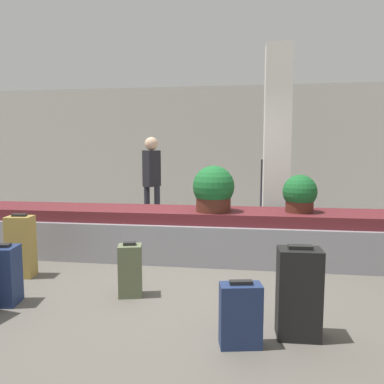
# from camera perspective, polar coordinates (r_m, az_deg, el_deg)

# --- Properties ---
(ground_plane) EXTENTS (18.00, 18.00, 0.00)m
(ground_plane) POSITION_cam_1_polar(r_m,az_deg,el_deg) (4.36, -2.34, -14.30)
(ground_plane) COLOR #59544C
(back_wall) EXTENTS (18.00, 0.06, 3.20)m
(back_wall) POSITION_cam_1_polar(r_m,az_deg,el_deg) (10.02, 3.92, 6.75)
(back_wall) COLOR beige
(back_wall) RESTS_ON ground_plane
(carousel) EXTENTS (7.34, 0.99, 0.70)m
(carousel) POSITION_cam_1_polar(r_m,az_deg,el_deg) (5.41, -0.00, -6.45)
(carousel) COLOR gray
(carousel) RESTS_ON ground_plane
(pillar) EXTENTS (0.42, 0.42, 3.20)m
(pillar) POSITION_cam_1_polar(r_m,az_deg,el_deg) (6.28, 12.78, 6.79)
(pillar) COLOR silver
(pillar) RESTS_ON ground_plane
(suitcase_0) EXTENTS (0.36, 0.25, 0.78)m
(suitcase_0) POSITION_cam_1_polar(r_m,az_deg,el_deg) (3.29, 15.95, -14.58)
(suitcase_0) COLOR black
(suitcase_0) RESTS_ON ground_plane
(suitcase_1) EXTENTS (0.32, 0.24, 0.78)m
(suitcase_1) POSITION_cam_1_polar(r_m,az_deg,el_deg) (5.04, -24.62, -7.54)
(suitcase_1) COLOR #A3843D
(suitcase_1) RESTS_ON ground_plane
(suitcase_2) EXTENTS (0.29, 0.26, 0.58)m
(suitcase_2) POSITION_cam_1_polar(r_m,az_deg,el_deg) (4.09, -9.40, -11.68)
(suitcase_2) COLOR #5B6647
(suitcase_2) RESTS_ON ground_plane
(suitcase_4) EXTENTS (0.31, 0.31, 0.62)m
(suitcase_4) POSITION_cam_1_polar(r_m,az_deg,el_deg) (4.27, -26.73, -11.26)
(suitcase_4) COLOR navy
(suitcase_4) RESTS_ON ground_plane
(suitcase_5) EXTENTS (0.35, 0.23, 0.54)m
(suitcase_5) POSITION_cam_1_polar(r_m,az_deg,el_deg) (3.11, 7.40, -18.10)
(suitcase_5) COLOR navy
(suitcase_5) RESTS_ON ground_plane
(potted_plant_0) EXTENTS (0.57, 0.57, 0.63)m
(potted_plant_0) POSITION_cam_1_polar(r_m,az_deg,el_deg) (5.14, 3.29, 0.33)
(potted_plant_0) COLOR #4C2319
(potted_plant_0) RESTS_ON carousel
(potted_plant_1) EXTENTS (0.46, 0.46, 0.51)m
(potted_plant_1) POSITION_cam_1_polar(r_m,az_deg,el_deg) (5.30, 16.10, -0.32)
(potted_plant_1) COLOR #4C2319
(potted_plant_1) RESTS_ON carousel
(traveler_0) EXTENTS (0.31, 0.37, 1.78)m
(traveler_0) POSITION_cam_1_polar(r_m,az_deg,el_deg) (7.11, -6.15, 2.66)
(traveler_0) COLOR #282833
(traveler_0) RESTS_ON ground_plane
(traveler_1) EXTENTS (0.31, 0.37, 1.58)m
(traveler_1) POSITION_cam_1_polar(r_m,az_deg,el_deg) (7.60, 11.54, 1.69)
(traveler_1) COLOR #282833
(traveler_1) RESTS_ON ground_plane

